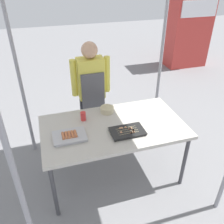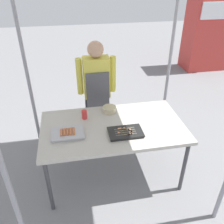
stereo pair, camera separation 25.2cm
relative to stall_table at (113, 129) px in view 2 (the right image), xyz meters
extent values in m
plane|color=slate|center=(0.00, 0.00, -0.70)|extent=(18.00, 18.00, 0.00)
cube|color=#B7B2A8|center=(0.00, 0.00, 0.03)|extent=(1.60, 0.90, 0.04)
cylinder|color=#3F3F44|center=(-0.74, -0.39, -0.34)|extent=(0.04, 0.04, 0.71)
cylinder|color=#3F3F44|center=(0.74, -0.39, -0.34)|extent=(0.04, 0.04, 0.71)
cylinder|color=#3F3F44|center=(-0.74, 0.39, -0.34)|extent=(0.04, 0.04, 0.71)
cylinder|color=#3F3F44|center=(0.74, 0.39, -0.34)|extent=(0.04, 0.04, 0.71)
cylinder|color=gray|center=(-0.95, 0.80, 0.49)|extent=(0.04, 0.04, 2.37)
cylinder|color=gray|center=(0.95, 0.80, 0.49)|extent=(0.04, 0.04, 2.37)
cube|color=#ADADB2|center=(-0.50, -0.08, 0.06)|extent=(0.33, 0.24, 0.02)
cube|color=#ADADB2|center=(-0.50, -0.08, 0.08)|extent=(0.34, 0.25, 0.01)
cylinder|color=#B7663D|center=(-0.56, -0.08, 0.09)|extent=(0.03, 0.12, 0.03)
cylinder|color=#B7663D|center=(-0.53, -0.08, 0.09)|extent=(0.03, 0.12, 0.03)
cylinder|color=#B7663D|center=(-0.50, -0.08, 0.09)|extent=(0.03, 0.12, 0.03)
cylinder|color=#B7663D|center=(-0.47, -0.08, 0.09)|extent=(0.03, 0.12, 0.03)
cylinder|color=#B7663D|center=(-0.44, -0.08, 0.09)|extent=(0.03, 0.12, 0.03)
cube|color=black|center=(0.10, -0.17, 0.06)|extent=(0.36, 0.22, 0.02)
cube|color=black|center=(0.10, -0.17, 0.08)|extent=(0.37, 0.23, 0.01)
cylinder|color=tan|center=(0.10, -0.23, 0.08)|extent=(0.22, 0.01, 0.01)
cube|color=tan|center=(0.13, -0.23, 0.08)|extent=(0.02, 0.02, 0.02)
cube|color=tan|center=(0.15, -0.23, 0.08)|extent=(0.02, 0.02, 0.02)
cube|color=tan|center=(0.16, -0.23, 0.08)|extent=(0.02, 0.02, 0.02)
cube|color=tan|center=(0.13, -0.23, 0.08)|extent=(0.02, 0.02, 0.02)
cylinder|color=tan|center=(0.10, -0.19, 0.08)|extent=(0.22, 0.01, 0.01)
cube|color=tan|center=(0.16, -0.19, 0.08)|extent=(0.02, 0.02, 0.02)
cube|color=tan|center=(0.03, -0.19, 0.08)|extent=(0.02, 0.02, 0.02)
cube|color=tan|center=(0.17, -0.19, 0.08)|extent=(0.02, 0.02, 0.02)
cylinder|color=tan|center=(0.10, -0.15, 0.08)|extent=(0.22, 0.01, 0.01)
cube|color=tan|center=(0.14, -0.15, 0.08)|extent=(0.02, 0.02, 0.02)
cube|color=tan|center=(0.16, -0.15, 0.08)|extent=(0.02, 0.02, 0.02)
cube|color=tan|center=(0.13, -0.15, 0.08)|extent=(0.02, 0.02, 0.02)
cylinder|color=tan|center=(0.10, -0.12, 0.08)|extent=(0.22, 0.01, 0.01)
cube|color=tan|center=(0.10, -0.12, 0.08)|extent=(0.02, 0.02, 0.02)
cube|color=tan|center=(0.06, -0.12, 0.08)|extent=(0.02, 0.02, 0.02)
cube|color=tan|center=(0.04, -0.12, 0.08)|extent=(0.02, 0.02, 0.02)
cylinder|color=#BFB28C|center=(0.01, 0.30, 0.09)|extent=(0.16, 0.16, 0.07)
cylinder|color=red|center=(-0.30, 0.21, 0.10)|extent=(0.06, 0.06, 0.10)
cylinder|color=black|center=(-0.19, 0.73, -0.32)|extent=(0.12, 0.12, 0.76)
cylinder|color=black|center=(0.03, 0.73, -0.32)|extent=(0.12, 0.12, 0.76)
cube|color=#D8CC4C|center=(-0.08, 0.73, 0.33)|extent=(0.34, 0.20, 0.54)
cube|color=#4C4C51|center=(-0.08, 0.62, 0.20)|extent=(0.30, 0.02, 0.48)
cylinder|color=#D8CC4C|center=(-0.30, 0.73, 0.36)|extent=(0.08, 0.08, 0.48)
cylinder|color=#D8CC4C|center=(0.14, 0.73, 0.36)|extent=(0.08, 0.08, 0.48)
sphere|color=tan|center=(-0.08, 0.73, 0.70)|extent=(0.21, 0.21, 0.21)
cube|color=#BF3833|center=(2.95, 3.24, 0.20)|extent=(1.01, 0.64, 1.80)
cube|color=white|center=(2.95, 2.91, 0.74)|extent=(0.91, 0.03, 0.36)
camera|label=1|loc=(-0.65, -2.09, 1.59)|focal=38.25mm
camera|label=2|loc=(-0.41, -2.15, 1.59)|focal=38.25mm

